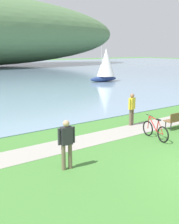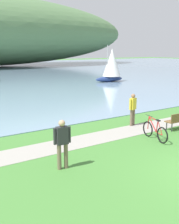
# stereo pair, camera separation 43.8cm
# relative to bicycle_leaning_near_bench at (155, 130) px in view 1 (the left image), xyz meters

# --- Properties ---
(shoreline_path) EXTENTS (60.00, 1.50, 0.01)m
(shoreline_path) POSITION_rel_bicycle_leaning_near_bench_xyz_m (-1.04, 1.61, -0.39)
(shoreline_path) COLOR #A39E93
(shoreline_path) RESTS_ON ground
(bicycle_leaning_near_bench) EXTENTS (0.35, 1.76, 1.01)m
(bicycle_leaning_near_bench) POSITION_rel_bicycle_leaning_near_bench_xyz_m (0.00, 0.00, 0.00)
(bicycle_leaning_near_bench) COLOR black
(bicycle_leaning_near_bench) RESTS_ON ground
(person_at_shoreline) EXTENTS (0.58, 0.33, 1.71)m
(person_at_shoreline) POSITION_rel_bicycle_leaning_near_bench_xyz_m (0.74, 2.29, 0.58)
(person_at_shoreline) COLOR #72604C
(person_at_shoreline) RESTS_ON ground
(person_on_the_grass) EXTENTS (0.61, 0.27, 1.71)m
(person_on_the_grass) POSITION_rel_bicycle_leaning_near_bench_xyz_m (-4.86, -0.43, 0.58)
(person_on_the_grass) COLOR #72604C
(person_on_the_grass) RESTS_ON ground
(sailboat_toward_hillside) EXTENTS (3.85, 2.44, 4.43)m
(sailboat_toward_hillside) POSITION_rel_bicycle_leaning_near_bench_xyz_m (12.06, 18.68, 1.73)
(sailboat_toward_hillside) COLOR navy
(sailboat_toward_hillside) RESTS_ON bay_water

